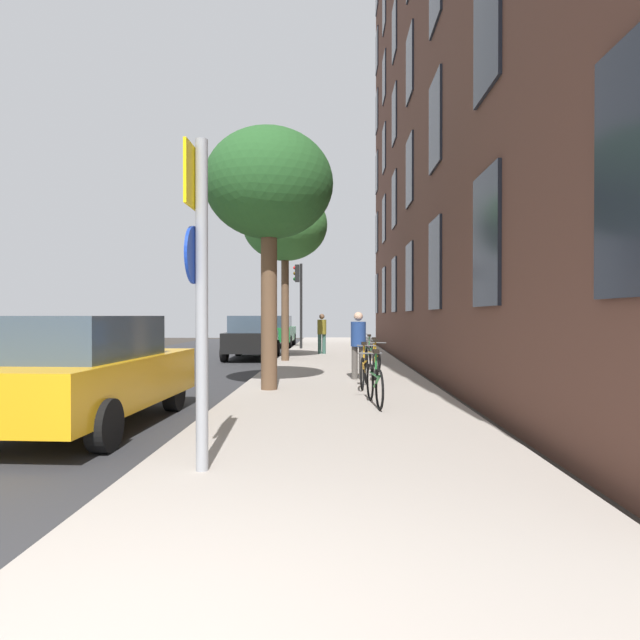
{
  "coord_description": "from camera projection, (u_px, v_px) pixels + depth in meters",
  "views": [
    {
      "loc": [
        0.98,
        -2.19,
        1.63
      ],
      "look_at": [
        0.6,
        12.82,
        1.51
      ],
      "focal_mm": 29.21,
      "sensor_mm": 36.0,
      "label": 1
    }
  ],
  "objects": [
    {
      "name": "bicycle_2",
      "position": [
        376.0,
        363.0,
        12.64
      ],
      "size": [
        0.44,
        1.6,
        0.94
      ],
      "color": "black",
      "rests_on": "sidewalk"
    },
    {
      "name": "road_asphalt",
      "position": [
        169.0,
        364.0,
        17.34
      ],
      "size": [
        7.0,
        38.0,
        0.01
      ],
      "primitive_type": "cube",
      "color": "#2D2D30",
      "rests_on": "ground"
    },
    {
      "name": "bicycle_3",
      "position": [
        373.0,
        358.0,
        14.26
      ],
      "size": [
        0.46,
        1.66,
        0.92
      ],
      "color": "black",
      "rests_on": "sidewalk"
    },
    {
      "name": "bicycle_0",
      "position": [
        375.0,
        383.0,
        8.79
      ],
      "size": [
        0.42,
        1.61,
        0.95
      ],
      "color": "black",
      "rests_on": "sidewalk"
    },
    {
      "name": "sidewalk",
      "position": [
        337.0,
        363.0,
        17.2
      ],
      "size": [
        4.2,
        38.0,
        0.12
      ],
      "primitive_type": "cube",
      "color": "#9E9389",
      "rests_on": "ground"
    },
    {
      "name": "building_facade",
      "position": [
        418.0,
        32.0,
        16.54
      ],
      "size": [
        0.56,
        27.0,
        21.32
      ],
      "color": "#513328",
      "rests_on": "ground"
    },
    {
      "name": "pedestrian_0",
      "position": [
        358.0,
        341.0,
        12.39
      ],
      "size": [
        0.42,
        0.42,
        1.6
      ],
      "color": "#4C4742",
      "rests_on": "sidewalk"
    },
    {
      "name": "tree_near",
      "position": [
        269.0,
        187.0,
        10.63
      ],
      "size": [
        2.63,
        2.63,
        5.33
      ],
      "color": "brown",
      "rests_on": "sidewalk"
    },
    {
      "name": "car_1",
      "position": [
        252.0,
        337.0,
        19.61
      ],
      "size": [
        1.89,
        4.33,
        1.62
      ],
      "color": "black",
      "rests_on": "road_asphalt"
    },
    {
      "name": "bicycle_5",
      "position": [
        363.0,
        349.0,
        17.68
      ],
      "size": [
        0.42,
        1.76,
        0.98
      ],
      "color": "black",
      "rests_on": "sidewalk"
    },
    {
      "name": "sign_post",
      "position": [
        199.0,
        278.0,
        5.06
      ],
      "size": [
        0.16,
        0.6,
        3.23
      ],
      "color": "gray",
      "rests_on": "sidewalk"
    },
    {
      "name": "car_2",
      "position": [
        275.0,
        331.0,
        27.39
      ],
      "size": [
        1.95,
        4.35,
        1.62
      ],
      "color": "#19662D",
      "rests_on": "road_asphalt"
    },
    {
      "name": "bicycle_1",
      "position": [
        364.0,
        369.0,
        11.01
      ],
      "size": [
        0.42,
        1.66,
        0.96
      ],
      "color": "black",
      "rests_on": "sidewalk"
    },
    {
      "name": "pedestrian_1",
      "position": [
        322.0,
        331.0,
        20.66
      ],
      "size": [
        0.41,
        0.41,
        1.59
      ],
      "color": "#33594C",
      "rests_on": "sidewalk"
    },
    {
      "name": "bicycle_4",
      "position": [
        368.0,
        353.0,
        16.04
      ],
      "size": [
        0.44,
        1.61,
        0.94
      ],
      "color": "black",
      "rests_on": "sidewalk"
    },
    {
      "name": "car_0",
      "position": [
        85.0,
        371.0,
        7.46
      ],
      "size": [
        2.04,
        4.27,
        1.62
      ],
      "color": "orange",
      "rests_on": "road_asphalt"
    },
    {
      "name": "tree_far",
      "position": [
        285.0,
        226.0,
        17.5
      ],
      "size": [
        2.85,
        2.85,
        5.79
      ],
      "color": "brown",
      "rests_on": "sidewalk"
    },
    {
      "name": "traffic_light",
      "position": [
        299.0,
        291.0,
        24.0
      ],
      "size": [
        0.43,
        0.24,
        3.92
      ],
      "color": "black",
      "rests_on": "sidewalk"
    },
    {
      "name": "ground_plane",
      "position": [
        232.0,
        365.0,
        17.28
      ],
      "size": [
        41.8,
        41.8,
        0.0
      ],
      "primitive_type": "plane",
      "color": "#332D28"
    }
  ]
}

